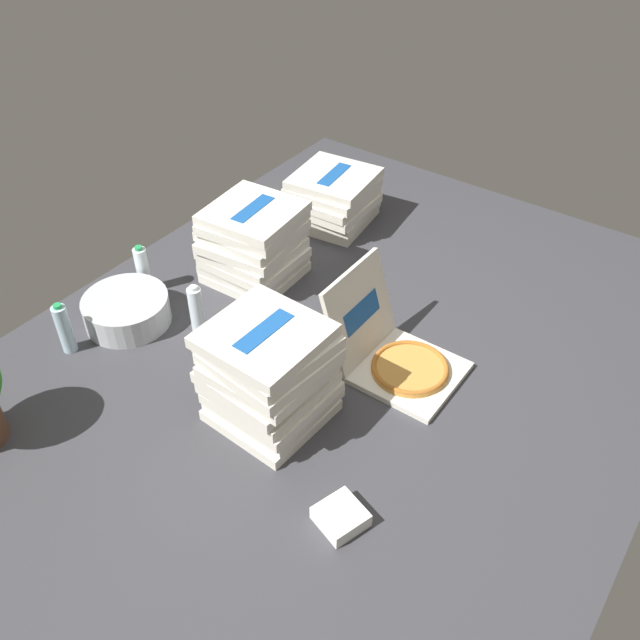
{
  "coord_description": "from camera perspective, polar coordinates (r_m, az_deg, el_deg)",
  "views": [
    {
      "loc": [
        -1.64,
        -1.1,
        1.89
      ],
      "look_at": [
        0.03,
        0.1,
        0.14
      ],
      "focal_mm": 38.44,
      "sensor_mm": 36.0,
      "label": 1
    }
  ],
  "objects": [
    {
      "name": "napkin_pile",
      "position": [
        2.23,
        1.74,
        -16.05
      ],
      "size": [
        0.18,
        0.18,
        0.05
      ],
      "primitive_type": "cube",
      "rotation": [
        0.0,
        0.0,
        -0.31
      ],
      "color": "white",
      "rests_on": "ground_plane"
    },
    {
      "name": "water_bottle_2",
      "position": [
        3.11,
        -14.53,
        4.08
      ],
      "size": [
        0.06,
        0.06,
        0.23
      ],
      "color": "white",
      "rests_on": "ground_plane"
    },
    {
      "name": "ice_bucket",
      "position": [
        2.98,
        -15.79,
        0.8
      ],
      "size": [
        0.36,
        0.36,
        0.12
      ],
      "primitive_type": "cylinder",
      "color": "#B7BABF",
      "rests_on": "ground_plane"
    },
    {
      "name": "ground_plane",
      "position": [
        2.74,
        1.33,
        -3.52
      ],
      "size": [
        3.2,
        2.4,
        0.02
      ],
      "primitive_type": "cube",
      "color": "#38383D"
    },
    {
      "name": "pizza_stack_left_mid",
      "position": [
        3.08,
        -5.58,
        6.35
      ],
      "size": [
        0.42,
        0.41,
        0.36
      ],
      "color": "silver",
      "rests_on": "ground_plane"
    },
    {
      "name": "pizza_stack_left_near",
      "position": [
        2.4,
        -4.22,
        -4.48
      ],
      "size": [
        0.42,
        0.42,
        0.4
      ],
      "color": "silver",
      "rests_on": "ground_plane"
    },
    {
      "name": "open_pizza_box",
      "position": [
        2.66,
        6.28,
        -2.77
      ],
      "size": [
        0.37,
        0.49,
        0.38
      ],
      "color": "silver",
      "rests_on": "ground_plane"
    },
    {
      "name": "pizza_stack_right_far",
      "position": [
        3.48,
        1.03,
        10.09
      ],
      "size": [
        0.42,
        0.42,
        0.27
      ],
      "color": "silver",
      "rests_on": "ground_plane"
    },
    {
      "name": "water_bottle_0",
      "position": [
        2.84,
        -10.25,
        0.82
      ],
      "size": [
        0.06,
        0.06,
        0.23
      ],
      "color": "white",
      "rests_on": "ground_plane"
    },
    {
      "name": "water_bottle_1",
      "position": [
        2.89,
        -20.51,
        -0.67
      ],
      "size": [
        0.06,
        0.06,
        0.23
      ],
      "color": "silver",
      "rests_on": "ground_plane"
    }
  ]
}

